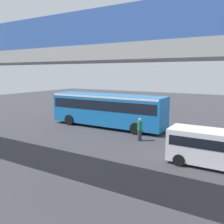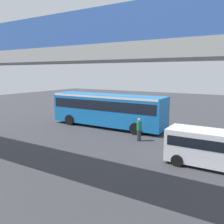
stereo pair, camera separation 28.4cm
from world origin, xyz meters
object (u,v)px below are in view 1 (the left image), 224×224
city_bus (107,108)px  parked_van (212,146)px  pedestrian (140,130)px  traffic_sign (79,99)px  bicycle_blue (218,150)px

city_bus → parked_van: size_ratio=2.40×
city_bus → pedestrian: bearing=149.4°
city_bus → traffic_sign: bearing=-32.2°
parked_van → traffic_sign: size_ratio=1.71×
traffic_sign → parked_van: bearing=150.7°
bicycle_blue → pedestrian: 5.72m
pedestrian → traffic_sign: bearing=-31.5°
city_bus → bicycle_blue: bearing=162.6°
bicycle_blue → traffic_sign: traffic_sign is taller
bicycle_blue → pedestrian: (5.68, -0.46, 0.51)m
city_bus → bicycle_blue: city_bus is taller
city_bus → pedestrian: (-4.72, 2.79, -1.00)m
city_bus → pedestrian: size_ratio=6.44×
city_bus → traffic_sign: size_ratio=4.12×
parked_van → pedestrian: bearing=-24.5°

